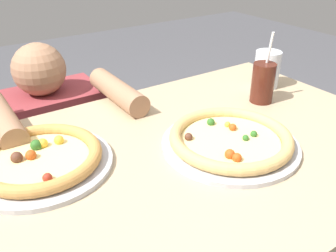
% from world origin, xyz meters
% --- Properties ---
extents(dining_table, '(1.30, 0.79, 0.75)m').
position_xyz_m(dining_table, '(0.00, 0.00, 0.64)').
color(dining_table, tan).
rests_on(dining_table, ground).
extents(pizza_near, '(0.34, 0.34, 0.04)m').
position_xyz_m(pizza_near, '(0.14, -0.05, 0.77)').
color(pizza_near, '#B7B7BC').
rests_on(pizza_near, dining_table).
extents(pizza_far, '(0.33, 0.33, 0.04)m').
position_xyz_m(pizza_far, '(-0.28, 0.13, 0.77)').
color(pizza_far, '#B7B7BC').
rests_on(pizza_far, dining_table).
extents(drink_cup_colored, '(0.07, 0.07, 0.22)m').
position_xyz_m(drink_cup_colored, '(0.41, 0.10, 0.81)').
color(drink_cup_colored, '#4C1E14').
rests_on(drink_cup_colored, dining_table).
extents(water_cup_clear, '(0.09, 0.09, 0.12)m').
position_xyz_m(water_cup_clear, '(0.51, 0.18, 0.81)').
color(water_cup_clear, silver).
rests_on(water_cup_clear, dining_table).
extents(diner_seated, '(0.41, 0.52, 0.91)m').
position_xyz_m(diner_seated, '(-0.14, 0.57, 0.41)').
color(diner_seated, '#333847').
rests_on(diner_seated, ground).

